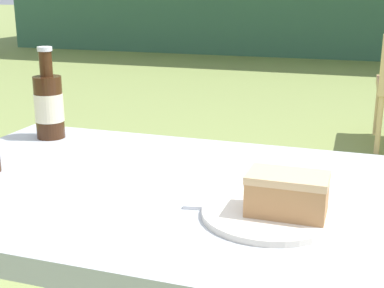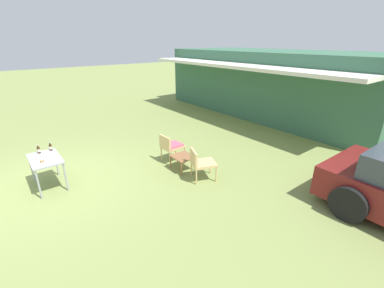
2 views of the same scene
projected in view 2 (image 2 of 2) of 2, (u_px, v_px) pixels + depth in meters
ground_plane at (51, 186)px, 6.05m from camera, size 60.00×60.00×0.00m
cabin_building at (274, 82)px, 11.78m from camera, size 10.10×5.33×2.77m
wicker_chair_cushioned at (171, 146)px, 7.14m from camera, size 0.50×0.57×0.79m
wicker_chair_plain at (201, 162)px, 6.18m from camera, size 0.66×0.70×0.79m
garden_side_table at (183, 157)px, 6.70m from camera, size 0.55×0.51×0.39m
patio_table at (45, 161)px, 5.81m from camera, size 1.00×0.62×0.73m
cake_on_plate at (42, 161)px, 5.58m from camera, size 0.21×0.21×0.07m
cola_bottle_near at (51, 147)px, 6.15m from camera, size 0.07×0.07×0.21m
cola_bottle_far at (39, 150)px, 6.00m from camera, size 0.07×0.07×0.21m
fork at (42, 161)px, 5.64m from camera, size 0.18×0.04×0.01m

